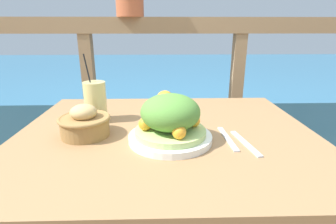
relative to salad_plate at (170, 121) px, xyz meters
name	(u,v)px	position (x,y,z in m)	size (l,w,h in m)	color
patio_table	(166,158)	(-0.01, 0.07, -0.16)	(0.99, 0.84, 0.71)	#997047
railing_fence	(163,72)	(-0.01, 0.85, 0.01)	(2.80, 0.08, 1.09)	#937551
sea_backdrop	(162,81)	(-0.01, 3.35, -0.56)	(12.00, 4.00, 0.42)	teal
salad_plate	(170,121)	(0.00, 0.00, 0.00)	(0.26, 0.26, 0.15)	white
drink_glass	(95,102)	(-0.27, 0.19, 0.01)	(0.08, 0.08, 0.24)	#DBCC7F
bread_basket	(85,123)	(-0.27, 0.05, -0.02)	(0.16, 0.16, 0.10)	olive
fork	(228,138)	(0.18, 0.00, -0.06)	(0.03, 0.18, 0.00)	silver
knife	(245,143)	(0.22, -0.03, -0.06)	(0.04, 0.18, 0.00)	silver
orange_near_basket	(164,99)	(-0.01, 0.34, -0.03)	(0.08, 0.08, 0.08)	#F9A328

